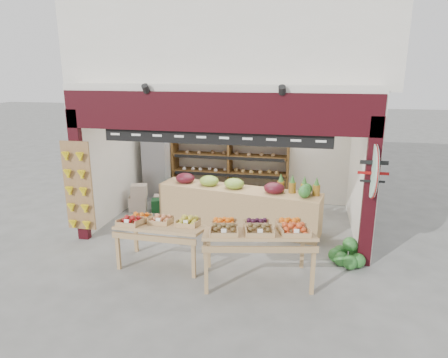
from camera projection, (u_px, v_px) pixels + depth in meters
ground at (225, 230)px, 8.71m from camera, size 60.00×60.00×0.00m
shop_structure at (240, 45)px, 9.19m from camera, size 6.36×5.12×5.40m
banana_board at (78, 188)px, 7.85m from camera, size 0.60×0.15×1.80m
gift_sign at (373, 171)px, 6.61m from camera, size 0.04×0.93×0.92m
back_shelving at (230, 157)px, 10.29m from camera, size 3.03×0.50×1.87m
refrigerator at (159, 165)px, 10.65m from camera, size 0.86×0.86×1.81m
cardboard_stack at (148, 200)px, 9.89m from camera, size 1.04×0.85×0.66m
mid_counter at (238, 206)px, 8.72m from camera, size 3.63×1.30×1.11m
display_table_left at (158, 224)px, 7.07m from camera, size 1.49×0.85×0.96m
display_table_right at (258, 231)px, 6.41m from camera, size 1.92×1.31×1.10m
watermelon_pile at (347, 255)px, 7.14m from camera, size 0.64×0.64×0.50m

